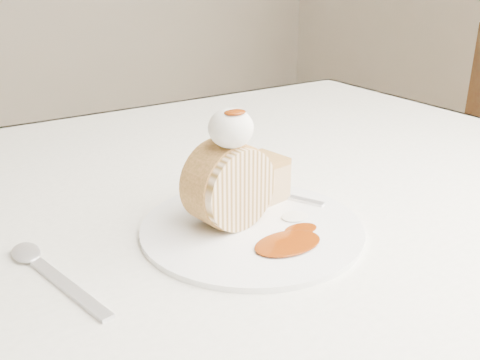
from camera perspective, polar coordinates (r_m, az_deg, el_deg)
table at (r=0.77m, az=-7.94°, el=-7.57°), size 1.40×0.90×0.75m
plate at (r=0.62m, az=1.28°, el=-5.11°), size 0.30×0.30×0.01m
roulade_slice at (r=0.61m, az=-1.19°, el=-0.54°), size 0.10×0.07×0.10m
cake_chunk at (r=0.68m, az=2.18°, el=-0.16°), size 0.07×0.06×0.05m
whipped_cream at (r=0.58m, az=-0.99°, el=5.56°), size 0.05×0.05×0.04m
caramel_drizzle at (r=0.56m, az=-0.55°, el=7.78°), size 0.02×0.02×0.01m
caramel_pool at (r=0.58m, az=5.11°, el=-6.72°), size 0.09×0.06×0.00m
fork at (r=0.69m, az=4.69°, el=-1.69°), size 0.09×0.15×0.00m
spoon at (r=0.54m, az=-17.77°, el=-10.88°), size 0.06×0.17×0.00m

